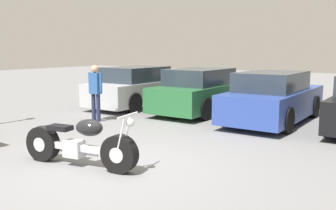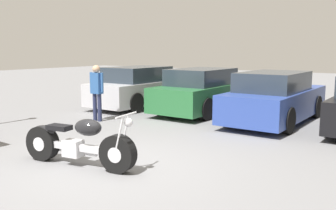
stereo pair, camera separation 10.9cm
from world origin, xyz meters
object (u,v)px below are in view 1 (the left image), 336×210
(parked_car_silver, at_px, (139,88))
(parked_car_green, at_px, (203,92))
(parked_car_blue, at_px, (273,98))
(person_standing, at_px, (95,88))
(motorcycle, at_px, (78,143))

(parked_car_silver, bearing_deg, parked_car_green, 4.65)
(parked_car_green, distance_m, parked_car_blue, 2.56)
(parked_car_blue, bearing_deg, person_standing, -146.68)
(parked_car_green, bearing_deg, parked_car_silver, -175.35)
(parked_car_silver, xyz_separation_m, person_standing, (0.78, -2.99, 0.28))
(person_standing, bearing_deg, parked_car_blue, 33.32)
(motorcycle, bearing_deg, parked_car_blue, 76.26)
(motorcycle, distance_m, parked_car_blue, 6.23)
(parked_car_blue, height_order, person_standing, person_standing)
(parked_car_silver, distance_m, parked_car_blue, 5.07)
(parked_car_silver, xyz_separation_m, parked_car_green, (2.54, 0.21, 0.00))
(parked_car_blue, bearing_deg, parked_car_silver, 178.06)
(person_standing, bearing_deg, parked_car_silver, 104.58)
(motorcycle, bearing_deg, person_standing, 131.13)
(motorcycle, relative_size, parked_car_green, 0.53)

